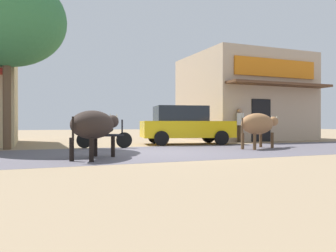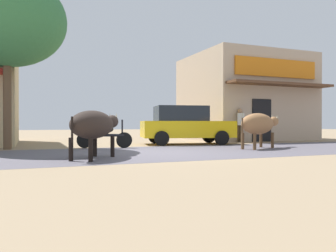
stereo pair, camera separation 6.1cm
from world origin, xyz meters
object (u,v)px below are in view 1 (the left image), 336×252
parked_hatchback_car (185,125)px  parked_motorcycle (105,135)px  cow_near_brown (95,125)px  cow_far_dark (259,124)px  roadside_tree (7,20)px  pedestrian_by_shop (240,123)px

parked_hatchback_car → parked_motorcycle: bearing=-164.5°
cow_near_brown → cow_far_dark: cow_far_dark is taller
cow_near_brown → parked_hatchback_car: bearing=44.7°
parked_hatchback_car → roadside_tree: bearing=-176.5°
cow_far_dark → parked_motorcycle: bearing=155.7°
cow_near_brown → pedestrian_by_shop: bearing=32.8°
cow_near_brown → pedestrian_by_shop: (7.76, 5.01, 0.08)m
roadside_tree → cow_near_brown: size_ratio=2.67×
cow_far_dark → pedestrian_by_shop: bearing=65.4°
roadside_tree → parked_hatchback_car: bearing=3.5°
parked_hatchback_car → pedestrian_by_shop: size_ratio=2.59×
parked_motorcycle → pedestrian_by_shop: (6.72, 1.36, 0.48)m
parked_motorcycle → cow_far_dark: cow_far_dark is taller
parked_hatchback_car → cow_near_brown: bearing=-135.3°
roadside_tree → cow_near_brown: bearing=-62.3°
pedestrian_by_shop → parked_hatchback_car: bearing=-173.6°
parked_hatchback_car → cow_near_brown: 6.64m
cow_far_dark → pedestrian_by_shop: (1.66, 3.64, 0.07)m
roadside_tree → parked_hatchback_car: roadside_tree is taller
roadside_tree → parked_hatchback_car: (6.95, 0.42, -3.61)m
parked_hatchback_car → pedestrian_by_shop: parked_hatchback_car is taller
cow_near_brown → parked_motorcycle: bearing=74.1°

